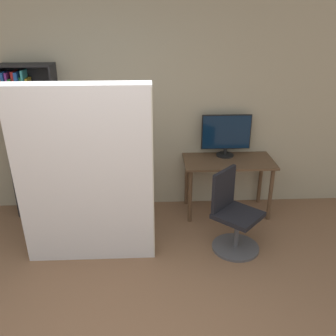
{
  "coord_description": "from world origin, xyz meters",
  "views": [
    {
      "loc": [
        0.22,
        -1.78,
        2.48
      ],
      "look_at": [
        0.38,
        1.53,
        1.05
      ],
      "focal_mm": 40.0,
      "sensor_mm": 36.0,
      "label": 1
    }
  ],
  "objects_px": {
    "bookshelf": "(31,143)",
    "mattress_near": "(86,178)",
    "office_chair": "(233,219)",
    "monitor": "(226,134)"
  },
  "relations": [
    {
      "from": "bookshelf",
      "to": "mattress_near",
      "type": "distance_m",
      "value": 1.38
    },
    {
      "from": "mattress_near",
      "to": "office_chair",
      "type": "bearing_deg",
      "value": 5.05
    },
    {
      "from": "bookshelf",
      "to": "office_chair",
      "type": "bearing_deg",
      "value": -22.03
    },
    {
      "from": "office_chair",
      "to": "bookshelf",
      "type": "distance_m",
      "value": 2.61
    },
    {
      "from": "monitor",
      "to": "office_chair",
      "type": "bearing_deg",
      "value": -93.93
    },
    {
      "from": "monitor",
      "to": "mattress_near",
      "type": "distance_m",
      "value": 1.93
    },
    {
      "from": "office_chair",
      "to": "mattress_near",
      "type": "relative_size",
      "value": 0.48
    },
    {
      "from": "bookshelf",
      "to": "mattress_near",
      "type": "height_order",
      "value": "bookshelf"
    },
    {
      "from": "bookshelf",
      "to": "mattress_near",
      "type": "xyz_separation_m",
      "value": [
        0.84,
        -1.09,
        0.0
      ]
    },
    {
      "from": "monitor",
      "to": "mattress_near",
      "type": "bearing_deg",
      "value": -145.45
    }
  ]
}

